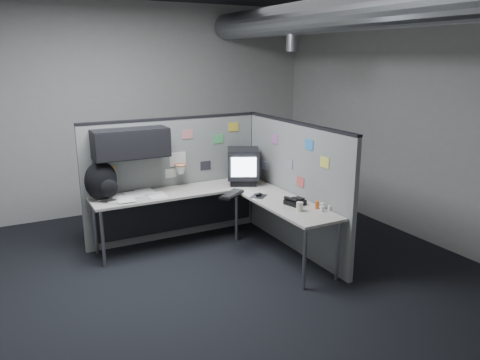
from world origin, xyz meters
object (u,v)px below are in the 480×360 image
phone (295,202)px  monitor (243,166)px  keyboard (232,194)px  backpack (102,181)px  desk (209,202)px

phone → monitor: bearing=89.2°
keyboard → monitor: bearing=55.5°
keyboard → phone: size_ratio=1.73×
phone → backpack: (-1.92, 1.22, 0.19)m
monitor → phone: size_ratio=2.27×
monitor → backpack: size_ratio=1.18×
desk → keyboard: bearing=-46.7°
phone → backpack: bearing=142.5°
monitor → keyboard: (-0.40, -0.44, -0.23)m
monitor → keyboard: size_ratio=1.31×
desk → monitor: 0.74m
keyboard → phone: phone is taller
monitor → keyboard: monitor is taller
monitor → keyboard: bearing=-150.5°
desk → backpack: 1.33m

